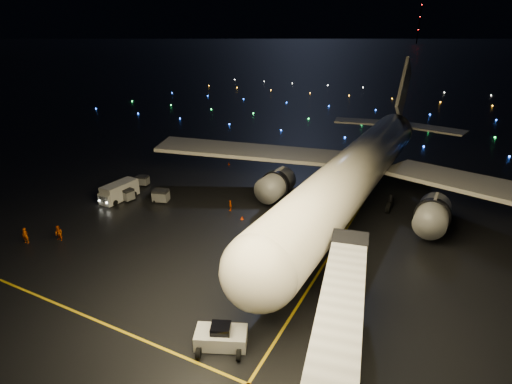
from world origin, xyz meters
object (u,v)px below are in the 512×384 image
baggage_cart_0 (161,195)px  crew_c (230,206)px  airliner (366,138)px  baggage_cart_2 (126,194)px  belt_loader (273,263)px  crew_b (59,233)px  baggage_cart_3 (143,181)px  baggage_cart_1 (161,196)px  crew_a (25,235)px  pushback_tug (221,335)px  service_truck (120,191)px

baggage_cart_0 → crew_c: bearing=-5.0°
airliner → baggage_cart_2: bearing=-151.1°
belt_loader → crew_c: belt_loader is taller
crew_b → crew_c: crew_b is taller
airliner → crew_c: 21.32m
airliner → baggage_cart_3: 35.60m
airliner → baggage_cart_1: 30.72m
airliner → crew_a: size_ratio=34.16×
belt_loader → crew_b: (-26.09, -4.88, -0.48)m
baggage_cart_1 → pushback_tug: bearing=-58.0°
service_truck → baggage_cart_0: service_truck is taller
belt_loader → baggage_cart_2: 28.86m
airliner → crew_b: (-29.43, -28.74, -8.46)m
pushback_tug → crew_c: pushback_tug is taller
crew_a → baggage_cart_3: crew_a is taller
crew_b → baggage_cart_3: crew_b is taller
airliner → service_truck: size_ratio=9.34×
crew_b → baggage_cart_2: bearing=94.2°
crew_a → baggage_cart_0: bearing=49.9°
service_truck → crew_b: service_truck is taller
service_truck → baggage_cart_2: service_truck is taller
service_truck → baggage_cart_1: (6.07, 1.95, -0.37)m
crew_c → airliner: bearing=105.1°
service_truck → baggage_cart_2: size_ratio=3.32×
baggage_cart_0 → baggage_cart_3: 7.57m
crew_c → baggage_cart_0: baggage_cart_0 is taller
baggage_cart_1 → belt_loader: bearing=-39.4°
baggage_cart_2 → baggage_cart_3: 6.16m
pushback_tug → baggage_cart_3: bearing=117.4°
crew_c → baggage_cart_2: bearing=-99.9°
airliner → baggage_cart_0: (-26.40, -13.56, -8.56)m
service_truck → baggage_cart_0: size_ratio=3.49×
airliner → baggage_cart_2: airliner is taller
crew_a → baggage_cart_0: size_ratio=0.95×
crew_b → baggage_cart_3: 19.12m
service_truck → baggage_cart_1: service_truck is taller
pushback_tug → belt_loader: bearing=68.6°
baggage_cart_0 → baggage_cart_3: (-6.66, 3.59, -0.07)m
belt_loader → airliner: bearing=84.8°
airliner → crew_c: bearing=-139.8°
belt_loader → baggage_cart_3: (-29.72, 13.89, -0.66)m
baggage_cart_2 → baggage_cart_1: bearing=28.4°
crew_a → baggage_cart_3: bearing=70.8°
belt_loader → crew_b: size_ratio=3.09×
crew_c → pushback_tug: bearing=5.3°
belt_loader → baggage_cart_2: bearing=166.5°
airliner → service_truck: (-32.06, -15.96, -8.12)m
airliner → baggage_cart_2: (-31.04, -15.78, -8.52)m
crew_a → baggage_cart_3: (-0.56, 20.95, -0.18)m
belt_loader → baggage_cart_1: 24.69m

